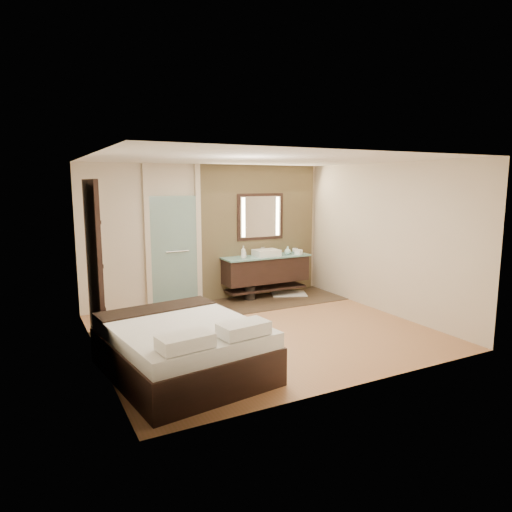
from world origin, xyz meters
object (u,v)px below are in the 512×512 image
vanity (266,269)px  bed (183,347)px  mirror_unit (260,217)px  waste_bin (250,293)px

vanity → bed: vanity is taller
vanity → mirror_unit: (0.00, 0.24, 1.07)m
mirror_unit → bed: 4.36m
bed → mirror_unit: bearing=40.9°
bed → waste_bin: size_ratio=8.06×
waste_bin → vanity: bearing=9.6°
vanity → mirror_unit: bearing=90.0°
mirror_unit → bed: size_ratio=0.46×
mirror_unit → bed: bearing=-131.4°
vanity → waste_bin: bearing=-170.4°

